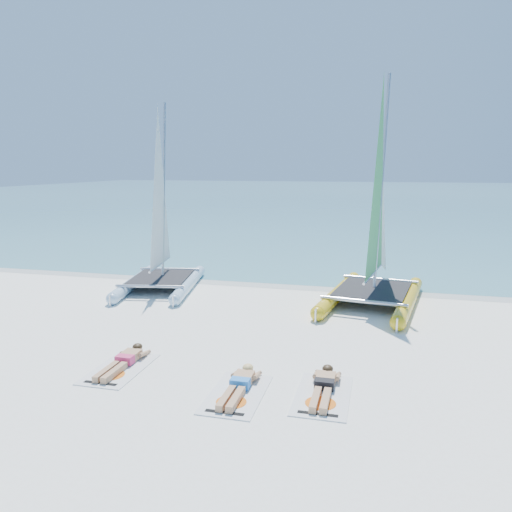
{
  "coord_description": "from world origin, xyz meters",
  "views": [
    {
      "loc": [
        2.95,
        -11.67,
        4.22
      ],
      "look_at": [
        -0.29,
        1.2,
        1.8
      ],
      "focal_mm": 35.0,
      "sensor_mm": 36.0,
      "label": 1
    }
  ],
  "objects_px": {
    "catamaran_blue": "(160,232)",
    "sunbather_a": "(124,360)",
    "sunbather_b": "(239,384)",
    "catamaran_yellow": "(378,228)",
    "sunbather_c": "(324,385)",
    "towel_c": "(323,395)",
    "towel_b": "(237,394)",
    "towel_a": "(120,369)"
  },
  "relations": [
    {
      "from": "catamaran_yellow",
      "to": "sunbather_b",
      "type": "relative_size",
      "value": 4.23
    },
    {
      "from": "sunbather_b",
      "to": "towel_c",
      "type": "distance_m",
      "value": 1.58
    },
    {
      "from": "sunbather_a",
      "to": "sunbather_c",
      "type": "height_order",
      "value": "same"
    },
    {
      "from": "sunbather_b",
      "to": "towel_b",
      "type": "bearing_deg",
      "value": -90.0
    },
    {
      "from": "catamaran_blue",
      "to": "catamaran_yellow",
      "type": "xyz_separation_m",
      "value": [
        7.26,
        0.27,
        0.33
      ]
    },
    {
      "from": "sunbather_a",
      "to": "sunbather_c",
      "type": "xyz_separation_m",
      "value": [
        4.29,
        -0.19,
        0.0
      ]
    },
    {
      "from": "catamaran_blue",
      "to": "sunbather_c",
      "type": "height_order",
      "value": "catamaran_blue"
    },
    {
      "from": "catamaran_yellow",
      "to": "sunbather_c",
      "type": "relative_size",
      "value": 4.23
    },
    {
      "from": "towel_a",
      "to": "towel_b",
      "type": "relative_size",
      "value": 1.0
    },
    {
      "from": "sunbather_b",
      "to": "sunbather_c",
      "type": "relative_size",
      "value": 1.0
    },
    {
      "from": "sunbather_a",
      "to": "towel_b",
      "type": "height_order",
      "value": "sunbather_a"
    },
    {
      "from": "catamaran_blue",
      "to": "sunbather_b",
      "type": "height_order",
      "value": "catamaran_blue"
    },
    {
      "from": "catamaran_yellow",
      "to": "towel_a",
      "type": "bearing_deg",
      "value": -117.38
    },
    {
      "from": "towel_a",
      "to": "sunbather_a",
      "type": "relative_size",
      "value": 1.07
    },
    {
      "from": "sunbather_a",
      "to": "sunbather_c",
      "type": "bearing_deg",
      "value": -2.49
    },
    {
      "from": "catamaran_blue",
      "to": "towel_a",
      "type": "distance_m",
      "value": 7.36
    },
    {
      "from": "towel_b",
      "to": "sunbather_b",
      "type": "xyz_separation_m",
      "value": [
        0.0,
        0.19,
        0.11
      ]
    },
    {
      "from": "towel_a",
      "to": "catamaran_blue",
      "type": "bearing_deg",
      "value": 107.54
    },
    {
      "from": "sunbather_c",
      "to": "catamaran_yellow",
      "type": "bearing_deg",
      "value": 83.25
    },
    {
      "from": "catamaran_blue",
      "to": "catamaran_yellow",
      "type": "relative_size",
      "value": 0.91
    },
    {
      "from": "towel_a",
      "to": "sunbather_b",
      "type": "bearing_deg",
      "value": -7.07
    },
    {
      "from": "sunbather_a",
      "to": "towel_a",
      "type": "bearing_deg",
      "value": -90.0
    },
    {
      "from": "towel_a",
      "to": "sunbather_c",
      "type": "relative_size",
      "value": 1.07
    },
    {
      "from": "sunbather_c",
      "to": "sunbather_a",
      "type": "bearing_deg",
      "value": 177.51
    },
    {
      "from": "catamaran_blue",
      "to": "towel_b",
      "type": "height_order",
      "value": "catamaran_blue"
    },
    {
      "from": "catamaran_blue",
      "to": "catamaran_yellow",
      "type": "height_order",
      "value": "catamaran_yellow"
    },
    {
      "from": "sunbather_b",
      "to": "towel_c",
      "type": "height_order",
      "value": "sunbather_b"
    },
    {
      "from": "sunbather_a",
      "to": "sunbather_b",
      "type": "height_order",
      "value": "same"
    },
    {
      "from": "catamaran_yellow",
      "to": "towel_a",
      "type": "relative_size",
      "value": 3.94
    },
    {
      "from": "towel_b",
      "to": "catamaran_yellow",
      "type": "bearing_deg",
      "value": 72.4
    },
    {
      "from": "catamaran_yellow",
      "to": "sunbather_a",
      "type": "relative_size",
      "value": 4.23
    },
    {
      "from": "towel_a",
      "to": "towel_b",
      "type": "xyz_separation_m",
      "value": [
        2.72,
        -0.53,
        0.0
      ]
    },
    {
      "from": "towel_b",
      "to": "towel_c",
      "type": "bearing_deg",
      "value": 12.35
    },
    {
      "from": "towel_b",
      "to": "towel_a",
      "type": "bearing_deg",
      "value": 168.98
    },
    {
      "from": "catamaran_blue",
      "to": "sunbather_a",
      "type": "relative_size",
      "value": 3.83
    },
    {
      "from": "catamaran_blue",
      "to": "towel_b",
      "type": "bearing_deg",
      "value": -66.57
    },
    {
      "from": "catamaran_blue",
      "to": "towel_c",
      "type": "relative_size",
      "value": 3.57
    },
    {
      "from": "sunbather_b",
      "to": "towel_c",
      "type": "relative_size",
      "value": 0.93
    },
    {
      "from": "catamaran_blue",
      "to": "towel_c",
      "type": "height_order",
      "value": "catamaran_blue"
    },
    {
      "from": "catamaran_blue",
      "to": "sunbather_b",
      "type": "xyz_separation_m",
      "value": [
        4.86,
        -7.1,
        -1.85
      ]
    },
    {
      "from": "catamaran_blue",
      "to": "sunbather_c",
      "type": "distance_m",
      "value": 9.51
    },
    {
      "from": "sunbather_a",
      "to": "towel_c",
      "type": "height_order",
      "value": "sunbather_a"
    }
  ]
}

